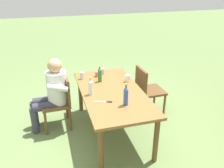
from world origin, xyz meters
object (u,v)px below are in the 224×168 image
(cup_terracotta, at_px, (97,74))
(backpack_by_far_side, at_px, (112,84))
(bottle_green, at_px, (100,75))
(chair_far_left, at_px, (147,88))
(bottle_blue, at_px, (126,96))
(cup_glass, at_px, (82,76))
(bottle_clear, at_px, (91,87))
(table_knife, at_px, (105,102))
(cup_steel, at_px, (102,71))
(chair_near_left, at_px, (60,99))
(person_in_white_shirt, at_px, (52,91))
(cup_white, at_px, (128,78))
(dining_table, at_px, (112,96))

(cup_terracotta, bearing_deg, backpack_by_far_side, 145.18)
(bottle_green, bearing_deg, chair_far_left, 89.37)
(bottle_blue, relative_size, cup_glass, 2.70)
(bottle_clear, distance_m, table_knife, 0.33)
(cup_terracotta, bearing_deg, cup_steel, 124.88)
(chair_near_left, relative_size, cup_terracotta, 10.02)
(bottle_clear, bearing_deg, chair_far_left, 110.60)
(cup_glass, bearing_deg, cup_steel, 106.33)
(person_in_white_shirt, height_order, cup_white, person_in_white_shirt)
(cup_terracotta, relative_size, cup_glass, 0.74)
(cup_steel, distance_m, table_knife, 1.00)
(dining_table, xyz_separation_m, bottle_clear, (0.01, -0.32, 0.20))
(person_in_white_shirt, relative_size, cup_steel, 11.28)
(dining_table, height_order, chair_near_left, chair_near_left)
(bottle_blue, bearing_deg, backpack_by_far_side, 169.87)
(dining_table, height_order, cup_glass, cup_glass)
(chair_near_left, distance_m, chair_far_left, 1.50)
(bottle_green, xyz_separation_m, cup_terracotta, (-0.22, 0.00, -0.07))
(cup_glass, relative_size, cup_steel, 1.12)
(chair_near_left, bearing_deg, chair_far_left, 89.78)
(cup_glass, height_order, backpack_by_far_side, cup_glass)
(dining_table, relative_size, bottle_clear, 6.52)
(dining_table, distance_m, backpack_by_far_side, 1.39)
(bottle_blue, distance_m, table_knife, 0.32)
(dining_table, bearing_deg, chair_far_left, 117.71)
(chair_far_left, xyz_separation_m, cup_steel, (-0.30, -0.73, 0.29))
(bottle_green, relative_size, backpack_by_far_side, 0.57)
(cup_glass, relative_size, backpack_by_far_side, 0.25)
(cup_white, relative_size, backpack_by_far_side, 0.25)
(bottle_green, relative_size, cup_terracotta, 3.13)
(chair_near_left, xyz_separation_m, cup_white, (0.13, 1.09, 0.29))
(person_in_white_shirt, height_order, cup_steel, person_in_white_shirt)
(bottle_green, bearing_deg, table_knife, -7.71)
(bottle_clear, relative_size, table_knife, 1.16)
(bottle_clear, relative_size, cup_steel, 2.59)
(cup_terracotta, xyz_separation_m, cup_white, (0.35, 0.43, 0.02))
(dining_table, distance_m, bottle_clear, 0.38)
(bottle_blue, relative_size, cup_steel, 3.02)
(bottle_clear, xyz_separation_m, cup_glass, (-0.59, -0.03, -0.06))
(dining_table, bearing_deg, person_in_white_shirt, -114.77)
(chair_near_left, xyz_separation_m, table_knife, (0.69, 0.57, 0.24))
(cup_steel, bearing_deg, bottle_blue, 2.32)
(cup_steel, height_order, table_knife, cup_steel)
(bottle_blue, bearing_deg, chair_far_left, 140.56)
(backpack_by_far_side, bearing_deg, bottle_green, -27.87)
(person_in_white_shirt, relative_size, backpack_by_far_side, 2.47)
(cup_terracotta, bearing_deg, chair_far_left, 74.96)
(backpack_by_far_side, bearing_deg, bottle_clear, -28.42)
(chair_near_left, bearing_deg, bottle_blue, 44.16)
(cup_glass, xyz_separation_m, cup_steel, (-0.11, 0.37, -0.01))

